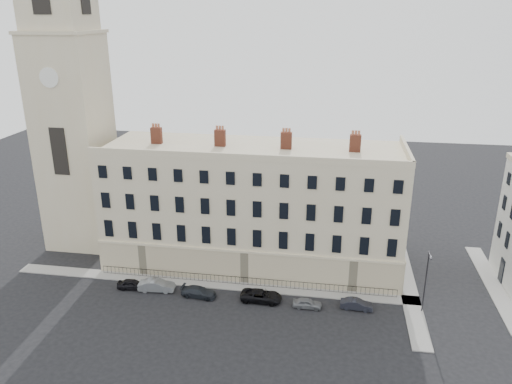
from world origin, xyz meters
TOP-DOWN VIEW (x-y plane):
  - ground at (0.00, 0.00)m, footprint 160.00×160.00m
  - terrace at (-5.97, 11.97)m, footprint 36.22×12.22m
  - church_tower at (-30.00, 14.00)m, footprint 8.00×8.13m
  - pavement_terrace at (-10.00, 5.00)m, footprint 48.00×2.00m
  - pavement_east_return at (13.00, 8.00)m, footprint 2.00×24.00m
  - pavement_adjacent at (23.00, 10.00)m, footprint 2.00×20.00m
  - railings at (-6.00, 5.40)m, footprint 35.00×0.04m
  - car_a at (-18.63, 2.56)m, footprint 3.54×1.71m
  - car_b at (-15.66, 2.59)m, footprint 4.27×1.83m
  - car_c at (-10.55, 2.15)m, footprint 4.14×1.96m
  - car_d at (-3.46, 2.38)m, footprint 4.63×2.20m
  - car_e at (1.67, 1.85)m, footprint 3.19×1.32m
  - car_f at (6.93, 2.43)m, footprint 3.53×1.37m
  - streetlamp at (13.84, 2.90)m, footprint 0.22×1.56m

SIDE VIEW (x-z plane):
  - ground at x=0.00m, z-range 0.00..0.00m
  - pavement_terrace at x=-10.00m, z-range 0.00..0.12m
  - pavement_east_return at x=13.00m, z-range 0.00..0.12m
  - pavement_adjacent at x=23.00m, z-range 0.00..0.12m
  - car_e at x=1.67m, z-range 0.00..1.08m
  - railings at x=-6.00m, z-range 0.07..1.03m
  - car_f at x=6.93m, z-range 0.00..1.15m
  - car_a at x=-18.63m, z-range 0.00..1.17m
  - car_c at x=-10.55m, z-range 0.00..1.17m
  - car_d at x=-3.46m, z-range 0.00..1.27m
  - car_b at x=-15.66m, z-range 0.00..1.37m
  - streetlamp at x=13.84m, z-range 0.39..7.61m
  - terrace at x=-5.97m, z-range -1.00..16.00m
  - church_tower at x=-30.00m, z-range -3.34..40.66m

